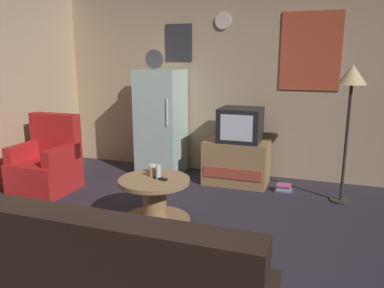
{
  "coord_description": "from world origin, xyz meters",
  "views": [
    {
      "loc": [
        1.32,
        -2.83,
        1.66
      ],
      "look_at": [
        0.02,
        0.9,
        0.75
      ],
      "focal_mm": 35.14,
      "sensor_mm": 36.0,
      "label": 1
    }
  ],
  "objects_px": {
    "book_stack": "(284,189)",
    "wine_glass": "(158,172)",
    "tv_stand": "(236,162)",
    "coffee_table": "(155,201)",
    "armchair": "(47,164)",
    "standing_lamp": "(351,86)",
    "mug_ceramic_tan": "(153,172)",
    "fridge": "(161,122)",
    "remote_control": "(160,179)",
    "mug_ceramic_white": "(152,169)",
    "crt_tv": "(240,125)"
  },
  "relations": [
    {
      "from": "crt_tv",
      "to": "remote_control",
      "type": "xyz_separation_m",
      "value": [
        -0.48,
        -1.51,
        -0.32
      ]
    },
    {
      "from": "standing_lamp",
      "to": "remote_control",
      "type": "distance_m",
      "value": 2.34
    },
    {
      "from": "remote_control",
      "to": "tv_stand",
      "type": "bearing_deg",
      "value": 90.71
    },
    {
      "from": "mug_ceramic_white",
      "to": "book_stack",
      "type": "distance_m",
      "value": 1.79
    },
    {
      "from": "book_stack",
      "to": "tv_stand",
      "type": "bearing_deg",
      "value": 166.57
    },
    {
      "from": "fridge",
      "to": "crt_tv",
      "type": "bearing_deg",
      "value": -5.34
    },
    {
      "from": "fridge",
      "to": "wine_glass",
      "type": "bearing_deg",
      "value": -67.21
    },
    {
      "from": "fridge",
      "to": "remote_control",
      "type": "distance_m",
      "value": 1.79
    },
    {
      "from": "crt_tv",
      "to": "book_stack",
      "type": "relative_size",
      "value": 2.46
    },
    {
      "from": "mug_ceramic_white",
      "to": "mug_ceramic_tan",
      "type": "xyz_separation_m",
      "value": [
        0.06,
        -0.12,
        0.0
      ]
    },
    {
      "from": "tv_stand",
      "to": "book_stack",
      "type": "xyz_separation_m",
      "value": [
        0.65,
        -0.16,
        -0.25
      ]
    },
    {
      "from": "remote_control",
      "to": "wine_glass",
      "type": "bearing_deg",
      "value": 175.41
    },
    {
      "from": "mug_ceramic_white",
      "to": "tv_stand",
      "type": "bearing_deg",
      "value": 65.34
    },
    {
      "from": "remote_control",
      "to": "mug_ceramic_white",
      "type": "bearing_deg",
      "value": 150.38
    },
    {
      "from": "mug_ceramic_white",
      "to": "fridge",
      "type": "bearing_deg",
      "value": 110.23
    },
    {
      "from": "coffee_table",
      "to": "crt_tv",
      "type": "bearing_deg",
      "value": 70.2
    },
    {
      "from": "standing_lamp",
      "to": "mug_ceramic_tan",
      "type": "height_order",
      "value": "standing_lamp"
    },
    {
      "from": "coffee_table",
      "to": "mug_ceramic_white",
      "type": "xyz_separation_m",
      "value": [
        -0.11,
        0.18,
        0.28
      ]
    },
    {
      "from": "tv_stand",
      "to": "mug_ceramic_tan",
      "type": "distance_m",
      "value": 1.57
    },
    {
      "from": "crt_tv",
      "to": "mug_ceramic_tan",
      "type": "xyz_separation_m",
      "value": [
        -0.59,
        -1.45,
        -0.29
      ]
    },
    {
      "from": "tv_stand",
      "to": "fridge",
      "type": "bearing_deg",
      "value": 174.53
    },
    {
      "from": "mug_ceramic_white",
      "to": "mug_ceramic_tan",
      "type": "distance_m",
      "value": 0.14
    },
    {
      "from": "fridge",
      "to": "tv_stand",
      "type": "bearing_deg",
      "value": -5.47
    },
    {
      "from": "crt_tv",
      "to": "remote_control",
      "type": "relative_size",
      "value": 3.6
    },
    {
      "from": "standing_lamp",
      "to": "mug_ceramic_white",
      "type": "xyz_separation_m",
      "value": [
        -1.93,
        -1.08,
        -0.84
      ]
    },
    {
      "from": "mug_ceramic_white",
      "to": "book_stack",
      "type": "relative_size",
      "value": 0.41
    },
    {
      "from": "coffee_table",
      "to": "armchair",
      "type": "xyz_separation_m",
      "value": [
        -1.71,
        0.46,
        0.1
      ]
    },
    {
      "from": "wine_glass",
      "to": "armchair",
      "type": "distance_m",
      "value": 1.82
    },
    {
      "from": "crt_tv",
      "to": "wine_glass",
      "type": "bearing_deg",
      "value": -108.55
    },
    {
      "from": "standing_lamp",
      "to": "wine_glass",
      "type": "xyz_separation_m",
      "value": [
        -1.79,
        -1.25,
        -0.81
      ]
    },
    {
      "from": "mug_ceramic_tan",
      "to": "remote_control",
      "type": "relative_size",
      "value": 0.6
    },
    {
      "from": "fridge",
      "to": "crt_tv",
      "type": "height_order",
      "value": "fridge"
    },
    {
      "from": "fridge",
      "to": "mug_ceramic_tan",
      "type": "relative_size",
      "value": 19.67
    },
    {
      "from": "remote_control",
      "to": "book_stack",
      "type": "relative_size",
      "value": 0.68
    },
    {
      "from": "coffee_table",
      "to": "armchair",
      "type": "relative_size",
      "value": 0.75
    },
    {
      "from": "armchair",
      "to": "fridge",
      "type": "bearing_deg",
      "value": 47.55
    },
    {
      "from": "remote_control",
      "to": "mug_ceramic_tan",
      "type": "bearing_deg",
      "value": 168.42
    },
    {
      "from": "book_stack",
      "to": "wine_glass",
      "type": "bearing_deg",
      "value": -129.58
    },
    {
      "from": "fridge",
      "to": "mug_ceramic_tan",
      "type": "distance_m",
      "value": 1.69
    },
    {
      "from": "fridge",
      "to": "coffee_table",
      "type": "xyz_separation_m",
      "value": [
        0.64,
        -1.63,
        -0.52
      ]
    },
    {
      "from": "tv_stand",
      "to": "crt_tv",
      "type": "relative_size",
      "value": 1.56
    },
    {
      "from": "fridge",
      "to": "remote_control",
      "type": "xyz_separation_m",
      "value": [
        0.71,
        -1.63,
        -0.27
      ]
    },
    {
      "from": "standing_lamp",
      "to": "fridge",
      "type": "bearing_deg",
      "value": 171.63
    },
    {
      "from": "tv_stand",
      "to": "remote_control",
      "type": "relative_size",
      "value": 5.6
    },
    {
      "from": "wine_glass",
      "to": "mug_ceramic_white",
      "type": "distance_m",
      "value": 0.23
    },
    {
      "from": "mug_ceramic_white",
      "to": "armchair",
      "type": "distance_m",
      "value": 1.64
    },
    {
      "from": "wine_glass",
      "to": "remote_control",
      "type": "xyz_separation_m",
      "value": [
        0.03,
        -0.01,
        -0.06
      ]
    },
    {
      "from": "standing_lamp",
      "to": "remote_control",
      "type": "height_order",
      "value": "standing_lamp"
    },
    {
      "from": "tv_stand",
      "to": "coffee_table",
      "type": "bearing_deg",
      "value": -108.45
    },
    {
      "from": "fridge",
      "to": "armchair",
      "type": "distance_m",
      "value": 1.64
    }
  ]
}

